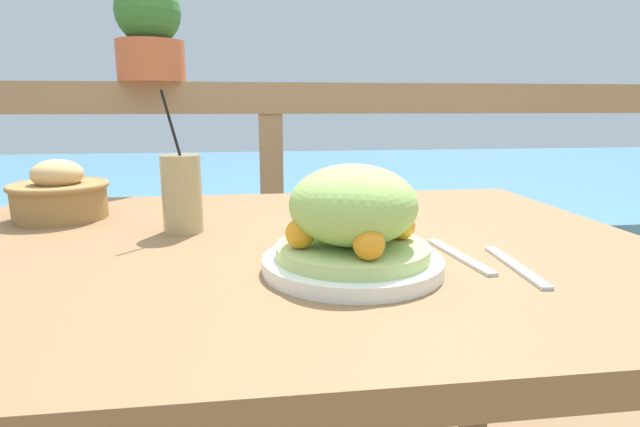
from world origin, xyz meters
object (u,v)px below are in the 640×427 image
object	(u,v)px
drink_glass	(182,194)
potted_plant	(149,32)
salad_plate	(353,226)
bread_basket	(60,195)

from	to	relation	value
drink_glass	potted_plant	size ratio (longest dim) A/B	0.89
salad_plate	drink_glass	world-z (taller)	drink_glass
salad_plate	bread_basket	distance (m)	0.65
drink_glass	potted_plant	bearing A→B (deg)	103.76
drink_glass	bread_basket	xyz separation A→B (m)	(-0.26, 0.14, -0.02)
salad_plate	bread_basket	bearing A→B (deg)	142.76
bread_basket	potted_plant	distance (m)	0.63
salad_plate	drink_glass	xyz separation A→B (m)	(-0.26, 0.25, 0.01)
drink_glass	potted_plant	distance (m)	0.74
drink_glass	potted_plant	xyz separation A→B (m)	(-0.16, 0.64, 0.36)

